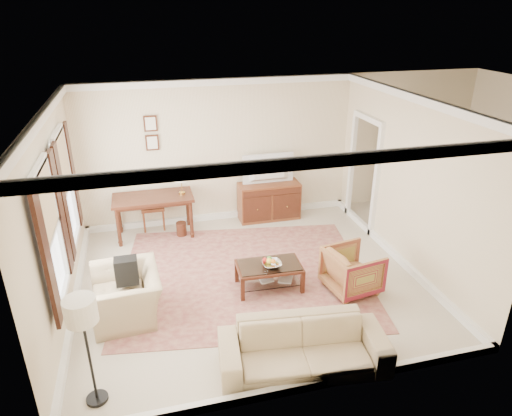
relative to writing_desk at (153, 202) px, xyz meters
name	(u,v)px	position (x,y,z in m)	size (l,w,h in m)	color
room_shell	(248,134)	(1.39, -2.02, 1.75)	(5.51, 5.01, 2.91)	beige
annex_bedroom	(446,206)	(5.88, -0.87, -0.38)	(3.00, 2.70, 2.90)	beige
window_front	(51,234)	(-1.31, -2.72, 0.83)	(0.12, 1.56, 1.80)	#CCB284
window_rear	(66,188)	(-1.31, -1.12, 0.83)	(0.12, 1.56, 1.80)	#CCB284
doorway	(363,175)	(4.10, -0.52, 0.36)	(0.10, 1.12, 2.25)	white
rug	(244,275)	(1.35, -1.87, -0.71)	(4.02, 3.44, 0.01)	maroon
writing_desk	(153,202)	(0.00, 0.00, 0.00)	(1.51, 0.75, 0.82)	#452013
desk_chair	(152,204)	(-0.02, 0.35, -0.19)	(0.45, 0.45, 1.05)	brown
desk_lamp	(181,181)	(0.56, 0.00, 0.36)	(0.32, 0.32, 0.50)	silver
framed_prints	(151,133)	(0.10, 0.45, 1.22)	(0.25, 0.04, 0.68)	#452013
sideboard	(269,201)	(2.37, 0.20, -0.33)	(1.27, 0.49, 0.78)	brown
tv	(270,160)	(2.37, 0.18, 0.57)	(1.02, 0.59, 0.13)	black
coffee_table	(269,270)	(1.65, -2.32, -0.39)	(1.04, 0.64, 0.43)	#452013
fruit_bowl	(272,264)	(1.67, -2.39, -0.23)	(0.42, 0.42, 0.10)	silver
book_a	(259,279)	(1.49, -2.30, -0.55)	(0.28, 0.04, 0.38)	brown
book_b	(279,278)	(1.82, -2.33, -0.55)	(0.28, 0.03, 0.38)	brown
striped_armchair	(353,268)	(2.90, -2.70, -0.33)	(0.76, 0.71, 0.78)	maroon
club_armchair	(126,288)	(-0.53, -2.49, -0.24)	(1.08, 0.70, 0.95)	tan
backpack	(126,269)	(-0.50, -2.38, 0.00)	(0.32, 0.22, 0.40)	black
sofa	(304,341)	(1.58, -4.11, -0.31)	(2.07, 0.61, 0.81)	tan
floor_lamp	(82,319)	(-0.90, -4.02, 0.44)	(0.34, 0.34, 1.39)	black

